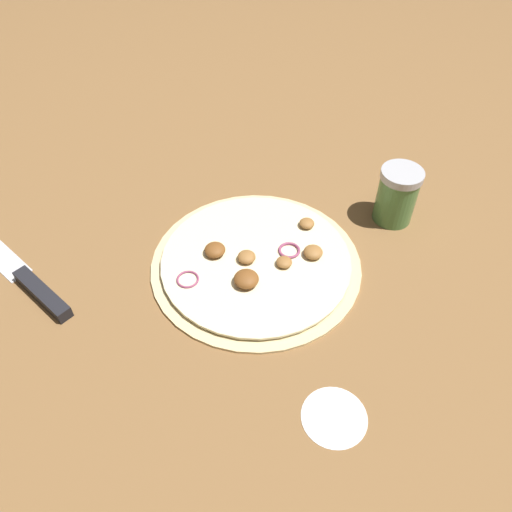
{
  "coord_description": "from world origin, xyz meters",
  "views": [
    {
      "loc": [
        -0.34,
        0.36,
        0.54
      ],
      "look_at": [
        0.0,
        0.0,
        0.02
      ],
      "focal_mm": 35.0,
      "sensor_mm": 36.0,
      "label": 1
    }
  ],
  "objects": [
    {
      "name": "knife",
      "position": [
        0.22,
        0.25,
        0.01
      ],
      "size": [
        0.32,
        0.04,
        0.02
      ],
      "rotation": [
        0.0,
        0.0,
        0.02
      ],
      "color": "silver",
      "rests_on": "ground_plane"
    },
    {
      "name": "spice_jar",
      "position": [
        -0.09,
        -0.22,
        0.05
      ],
      "size": [
        0.06,
        0.06,
        0.09
      ],
      "color": "#4C7F42",
      "rests_on": "ground_plane"
    },
    {
      "name": "ground_plane",
      "position": [
        0.0,
        0.0,
        0.0
      ],
      "size": [
        3.0,
        3.0,
        0.0
      ],
      "primitive_type": "plane",
      "color": "brown"
    },
    {
      "name": "pizza",
      "position": [
        -0.0,
        0.0,
        0.01
      ],
      "size": [
        0.31,
        0.31,
        0.03
      ],
      "color": "beige",
      "rests_on": "ground_plane"
    },
    {
      "name": "flour_patch",
      "position": [
        -0.23,
        0.11,
        0.0
      ],
      "size": [
        0.08,
        0.08,
        0.0
      ],
      "color": "white",
      "rests_on": "ground_plane"
    }
  ]
}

